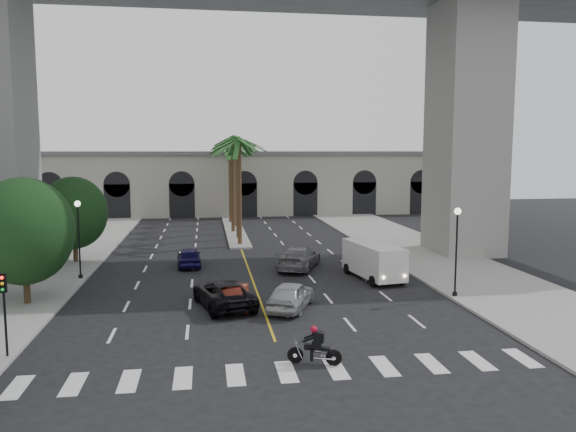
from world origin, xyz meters
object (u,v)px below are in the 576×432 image
(car_d, at_px, (299,258))
(lamp_post_right, at_px, (457,244))
(lamp_post_left_far, at_px, (79,233))
(car_e, at_px, (189,257))
(motorcycle_rider, at_px, (316,347))
(car_b, at_px, (235,295))
(traffic_signal_far, at_px, (4,301))
(car_c, at_px, (224,294))
(car_a, at_px, (291,295))
(cargo_van, at_px, (374,260))

(car_d, bearing_deg, lamp_post_right, 151.93)
(lamp_post_left_far, distance_m, car_e, 8.26)
(motorcycle_rider, height_order, car_e, motorcycle_rider)
(lamp_post_left_far, relative_size, car_b, 1.26)
(traffic_signal_far, bearing_deg, motorcycle_rider, -10.78)
(car_b, bearing_deg, car_c, -11.33)
(motorcycle_rider, bearing_deg, car_a, 107.61)
(motorcycle_rider, bearing_deg, cargo_van, 83.55)
(car_b, xyz_separation_m, car_d, (5.17, 9.51, 0.14))
(lamp_post_left_far, bearing_deg, cargo_van, -7.65)
(car_e, bearing_deg, motorcycle_rider, 102.36)
(lamp_post_left_far, xyz_separation_m, car_c, (9.28, -7.91, -2.46))
(lamp_post_left_far, height_order, car_e, lamp_post_left_far)
(traffic_signal_far, bearing_deg, cargo_van, 31.49)
(motorcycle_rider, relative_size, car_d, 0.37)
(car_e, bearing_deg, car_c, 97.86)
(lamp_post_right, xyz_separation_m, car_e, (-15.72, 11.45, -2.50))
(car_b, xyz_separation_m, car_c, (-0.62, 0.16, 0.06))
(traffic_signal_far, relative_size, car_c, 0.66)
(lamp_post_right, height_order, car_e, lamp_post_right)
(cargo_van, bearing_deg, motorcycle_rider, -125.01)
(lamp_post_right, relative_size, car_a, 1.18)
(motorcycle_rider, relative_size, car_b, 0.51)
(lamp_post_left_far, bearing_deg, car_c, -40.43)
(lamp_post_left_far, xyz_separation_m, car_a, (12.90, -8.85, -2.45))
(car_a, bearing_deg, car_e, -40.40)
(cargo_van, bearing_deg, car_c, -162.22)
(car_d, bearing_deg, car_c, 80.82)
(lamp_post_right, relative_size, cargo_van, 0.90)
(car_d, bearing_deg, lamp_post_left_far, 28.07)
(motorcycle_rider, bearing_deg, traffic_signal_far, -171.79)
(car_b, bearing_deg, car_a, 168.87)
(lamp_post_left_far, xyz_separation_m, lamp_post_right, (22.80, -8.00, 0.00))
(lamp_post_right, height_order, car_d, lamp_post_right)
(lamp_post_right, distance_m, car_d, 12.43)
(car_e, bearing_deg, lamp_post_left_far, 22.88)
(cargo_van, bearing_deg, traffic_signal_far, -158.09)
(car_e, bearing_deg, car_b, 100.66)
(traffic_signal_far, distance_m, car_c, 11.44)
(motorcycle_rider, xyz_separation_m, car_d, (2.36, 18.34, 0.11))
(lamp_post_right, xyz_separation_m, car_b, (-12.90, -0.07, -2.52))
(lamp_post_left_far, distance_m, car_c, 12.43)
(car_c, distance_m, car_e, 11.57)
(car_a, xyz_separation_m, car_d, (2.17, 10.29, 0.06))
(car_d, relative_size, car_e, 1.36)
(car_c, relative_size, cargo_van, 0.92)
(lamp_post_left_far, distance_m, car_d, 15.33)
(car_e, distance_m, cargo_van, 13.84)
(car_b, distance_m, cargo_van, 11.06)
(car_a, relative_size, car_c, 0.83)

